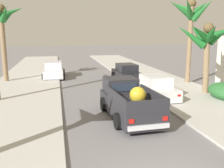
{
  "coord_description": "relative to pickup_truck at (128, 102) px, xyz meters",
  "views": [
    {
      "loc": [
        -3.03,
        -5.41,
        4.29
      ],
      "look_at": [
        0.18,
        9.82,
        1.2
      ],
      "focal_mm": 42.02,
      "sensor_mm": 36.0,
      "label": 1
    }
  ],
  "objects": [
    {
      "name": "car_left_mid",
      "position": [
        2.74,
        3.33,
        -0.08
      ],
      "size": [
        2.16,
        4.32,
        1.54
      ],
      "color": "silver",
      "rests_on": "ground"
    },
    {
      "name": "curb_left",
      "position": [
        -4.73,
        4.89,
        -0.75
      ],
      "size": [
        0.16,
        60.0,
        0.1
      ],
      "primitive_type": "cube",
      "color": "silver",
      "rests_on": "ground"
    },
    {
      "name": "car_right_mid",
      "position": [
        -3.81,
        12.89,
        -0.08
      ],
      "size": [
        2.13,
        4.3,
        1.54
      ],
      "color": "silver",
      "rests_on": "ground"
    },
    {
      "name": "palm_tree_right_fore",
      "position": [
        -7.84,
        11.4,
        4.52
      ],
      "size": [
        3.55,
        3.55,
        6.58
      ],
      "color": "#846B4C",
      "rests_on": "ground"
    },
    {
      "name": "car_left_near",
      "position": [
        2.54,
        9.64,
        -0.08
      ],
      "size": [
        2.16,
        4.32,
        1.54
      ],
      "color": "black",
      "rests_on": "ground"
    },
    {
      "name": "palm_tree_left_back",
      "position": [
        7.12,
        7.31,
        4.79
      ],
      "size": [
        3.57,
        3.66,
        6.9
      ],
      "color": "#846B4C",
      "rests_on": "ground"
    },
    {
      "name": "sidewalk_left",
      "position": [
        -6.01,
        4.89,
        -0.74
      ],
      "size": [
        5.35,
        60.0,
        0.12
      ],
      "primitive_type": "cube",
      "color": "beige",
      "rests_on": "ground"
    },
    {
      "name": "palm_tree_right_back",
      "position": [
        6.54,
        3.82,
        3.15
      ],
      "size": [
        3.89,
        3.97,
        4.93
      ],
      "color": "#846B4C",
      "rests_on": "ground"
    },
    {
      "name": "sidewalk_right",
      "position": [
        5.11,
        4.89,
        -0.74
      ],
      "size": [
        5.35,
        60.0,
        0.12
      ],
      "primitive_type": "cube",
      "color": "beige",
      "rests_on": "ground"
    },
    {
      "name": "pickup_truck",
      "position": [
        0.0,
        0.0,
        0.0
      ],
      "size": [
        2.38,
        5.29,
        1.8
      ],
      "color": "#28282D",
      "rests_on": "ground"
    },
    {
      "name": "curb_right",
      "position": [
        3.83,
        4.89,
        -0.75
      ],
      "size": [
        0.16,
        60.0,
        0.1
      ],
      "primitive_type": "cube",
      "color": "silver",
      "rests_on": "ground"
    }
  ]
}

